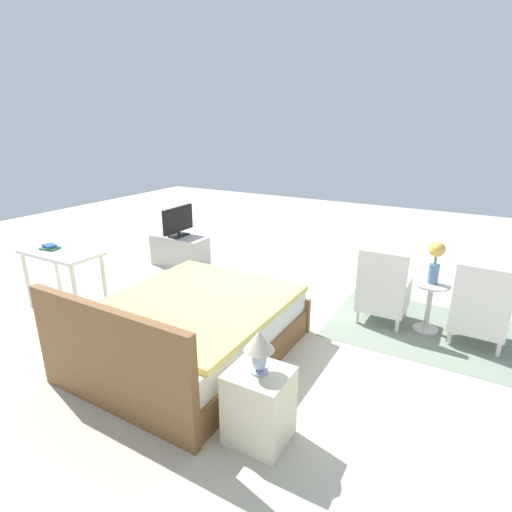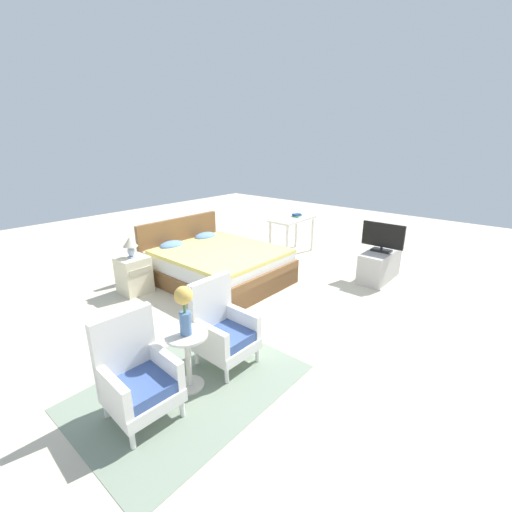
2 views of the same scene
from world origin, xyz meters
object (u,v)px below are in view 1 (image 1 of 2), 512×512
at_px(armchair_by_window_left, 480,311).
at_px(nightstand, 259,406).
at_px(bed, 189,330).
at_px(tv_flatscreen, 178,221).
at_px(table_lamp, 259,346).
at_px(armchair_by_window_right, 383,293).
at_px(side_table, 429,301).
at_px(flower_vase, 436,258).
at_px(book_stack, 50,247).
at_px(vanity_desk, 62,260).
at_px(tv_stand, 180,251).

height_order(armchair_by_window_left, nightstand, armchair_by_window_left).
bearing_deg(bed, tv_flatscreen, -48.27).
height_order(armchair_by_window_left, table_lamp, armchair_by_window_left).
relative_size(armchair_by_window_right, side_table, 1.56).
xyz_separation_m(bed, nightstand, (-1.17, 0.63, -0.01)).
xyz_separation_m(flower_vase, nightstand, (0.86, 2.40, -0.59)).
bearing_deg(book_stack, side_table, -158.68).
relative_size(vanity_desk, book_stack, 4.34).
height_order(flower_vase, tv_stand, flower_vase).
height_order(armchair_by_window_left, tv_stand, armchair_by_window_left).
relative_size(armchair_by_window_left, side_table, 1.56).
relative_size(armchair_by_window_left, book_stack, 3.84).
height_order(bed, vanity_desk, bed).
distance_m(tv_flatscreen, book_stack, 2.03).
height_order(armchair_by_window_left, armchair_by_window_right, same).
bearing_deg(bed, flower_vase, -138.82).
xyz_separation_m(armchair_by_window_right, tv_flatscreen, (3.39, -0.37, 0.38)).
relative_size(tv_stand, vanity_desk, 0.92).
bearing_deg(armchair_by_window_left, table_lamp, 59.94).
distance_m(bed, flower_vase, 2.75).
xyz_separation_m(table_lamp, vanity_desk, (3.24, -0.75, -0.14)).
bearing_deg(book_stack, nightstand, 167.90).
xyz_separation_m(bed, tv_stand, (1.87, -2.09, -0.04)).
bearing_deg(tv_flatscreen, table_lamp, 138.07).
xyz_separation_m(vanity_desk, book_stack, (0.18, 0.02, 0.15)).
height_order(armchair_by_window_right, book_stack, armchair_by_window_right).
relative_size(armchair_by_window_right, vanity_desk, 0.88).
xyz_separation_m(tv_stand, vanity_desk, (0.20, 1.97, 0.40)).
bearing_deg(table_lamp, bed, -28.40).
bearing_deg(book_stack, armchair_by_window_left, -161.27).
bearing_deg(table_lamp, armchair_by_window_right, -98.54).
relative_size(armchair_by_window_left, vanity_desk, 0.88).
relative_size(bed, nightstand, 3.63).
xyz_separation_m(flower_vase, table_lamp, (0.86, 2.40, -0.08)).
height_order(bed, book_stack, bed).
bearing_deg(table_lamp, tv_stand, -41.95).
height_order(bed, nightstand, bed).
relative_size(bed, armchair_by_window_right, 2.30).
bearing_deg(tv_stand, armchair_by_window_left, 175.15).
bearing_deg(side_table, vanity_desk, 21.96).
relative_size(table_lamp, book_stack, 1.38).
distance_m(flower_vase, tv_stand, 3.95).
height_order(nightstand, tv_flatscreen, tv_flatscreen).
relative_size(armchair_by_window_left, armchair_by_window_right, 1.00).
bearing_deg(flower_vase, tv_flatscreen, -4.75).
distance_m(tv_stand, tv_flatscreen, 0.51).
height_order(nightstand, book_stack, book_stack).
xyz_separation_m(nightstand, table_lamp, (-0.00, 0.00, 0.51)).
distance_m(armchair_by_window_left, vanity_desk, 4.88).
relative_size(side_table, nightstand, 1.01).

